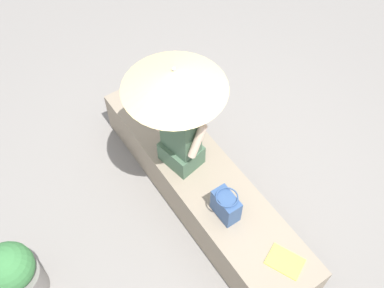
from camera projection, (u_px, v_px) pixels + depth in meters
name	position (u px, v px, depth m)	size (l,w,h in m)	color
ground_plane	(202.00, 199.00, 4.48)	(14.00, 14.00, 0.00)	gray
stone_bench	(202.00, 187.00, 4.29)	(2.68, 0.61, 0.47)	gray
person_seated	(181.00, 134.00, 3.88)	(0.50, 0.34, 0.90)	#47664C
parasol	(174.00, 80.00, 3.40)	(0.84, 0.84, 1.14)	#B7B7BC
handbag_black	(226.00, 205.00, 3.76)	(0.25, 0.19, 0.28)	#335184
magazine	(285.00, 262.00, 3.61)	(0.28, 0.20, 0.01)	#EAE04C
planter_far	(14.00, 274.00, 3.67)	(0.40, 0.40, 0.70)	gray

